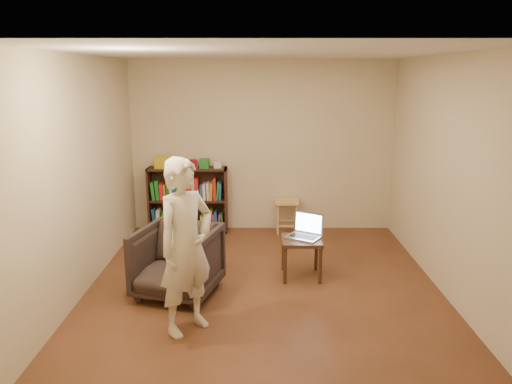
{
  "coord_description": "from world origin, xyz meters",
  "views": [
    {
      "loc": [
        -0.06,
        -5.32,
        2.4
      ],
      "look_at": [
        -0.09,
        0.35,
        1.04
      ],
      "focal_mm": 35.0,
      "sensor_mm": 36.0,
      "label": 1
    }
  ],
  "objects_px": {
    "side_table": "(301,245)",
    "laptop": "(305,232)",
    "bookshelf": "(188,203)",
    "stool": "(287,206)",
    "armchair": "(177,262)",
    "person": "(186,247)"
  },
  "relations": [
    {
      "from": "side_table",
      "to": "laptop",
      "type": "bearing_deg",
      "value": 54.76
    },
    {
      "from": "bookshelf",
      "to": "stool",
      "type": "height_order",
      "value": "bookshelf"
    },
    {
      "from": "bookshelf",
      "to": "armchair",
      "type": "xyz_separation_m",
      "value": [
        0.19,
        -2.29,
        -0.05
      ]
    },
    {
      "from": "laptop",
      "to": "person",
      "type": "bearing_deg",
      "value": -101.62
    },
    {
      "from": "armchair",
      "to": "laptop",
      "type": "bearing_deg",
      "value": 36.71
    },
    {
      "from": "laptop",
      "to": "side_table",
      "type": "bearing_deg",
      "value": -94.21
    },
    {
      "from": "stool",
      "to": "side_table",
      "type": "bearing_deg",
      "value": -87.36
    },
    {
      "from": "laptop",
      "to": "person",
      "type": "relative_size",
      "value": 0.28
    },
    {
      "from": "stool",
      "to": "laptop",
      "type": "xyz_separation_m",
      "value": [
        0.13,
        -1.66,
        0.13
      ]
    },
    {
      "from": "stool",
      "to": "side_table",
      "type": "height_order",
      "value": "stool"
    },
    {
      "from": "laptop",
      "to": "stool",
      "type": "bearing_deg",
      "value": 125.43
    },
    {
      "from": "bookshelf",
      "to": "stool",
      "type": "xyz_separation_m",
      "value": [
        1.52,
        -0.06,
        -0.03
      ]
    },
    {
      "from": "person",
      "to": "side_table",
      "type": "bearing_deg",
      "value": -0.97
    },
    {
      "from": "side_table",
      "to": "person",
      "type": "relative_size",
      "value": 0.29
    },
    {
      "from": "laptop",
      "to": "person",
      "type": "distance_m",
      "value": 1.84
    },
    {
      "from": "bookshelf",
      "to": "side_table",
      "type": "xyz_separation_m",
      "value": [
        1.6,
        -1.79,
        -0.04
      ]
    },
    {
      "from": "stool",
      "to": "laptop",
      "type": "relative_size",
      "value": 1.07
    },
    {
      "from": "person",
      "to": "bookshelf",
      "type": "bearing_deg",
      "value": 49.68
    },
    {
      "from": "stool",
      "to": "person",
      "type": "xyz_separation_m",
      "value": [
        -1.11,
        -3.0,
        0.43
      ]
    },
    {
      "from": "bookshelf",
      "to": "stool",
      "type": "bearing_deg",
      "value": -2.42
    },
    {
      "from": "armchair",
      "to": "side_table",
      "type": "xyz_separation_m",
      "value": [
        1.4,
        0.5,
        0.01
      ]
    },
    {
      "from": "armchair",
      "to": "side_table",
      "type": "height_order",
      "value": "armchair"
    }
  ]
}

